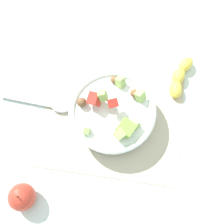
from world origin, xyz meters
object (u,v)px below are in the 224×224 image
salad_bowl (112,113)px  banana_whole (180,77)px  serving_spoon (47,103)px  whole_apple (22,197)px

salad_bowl → banana_whole: (0.19, 0.16, -0.03)m
serving_spoon → banana_whole: bearing=20.4°
banana_whole → salad_bowl: bearing=-140.2°
banana_whole → serving_spoon: bearing=-159.6°
whole_apple → salad_bowl: bearing=52.6°
salad_bowl → banana_whole: salad_bowl is taller
salad_bowl → serving_spoon: size_ratio=1.11×
serving_spoon → salad_bowl: bearing=-3.6°
whole_apple → banana_whole: (0.38, 0.41, -0.02)m
salad_bowl → banana_whole: size_ratio=1.62×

